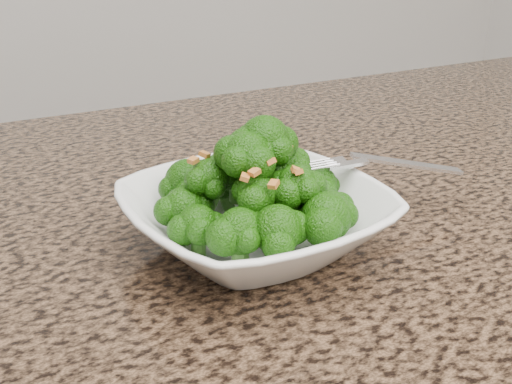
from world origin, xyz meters
TOP-DOWN VIEW (x-y plane):
  - granite_counter at (0.00, 0.30)m, footprint 1.64×1.04m
  - bowl at (-0.02, 0.35)m, footprint 0.22×0.22m
  - broccoli_pile at (-0.02, 0.35)m, footprint 0.18×0.18m
  - garlic_topping at (-0.02, 0.35)m, footprint 0.11×0.11m
  - fork at (0.08, 0.36)m, footprint 0.18×0.08m

SIDE VIEW (x-z plane):
  - granite_counter at x=0.00m, z-range 0.87..0.90m
  - bowl at x=-0.02m, z-range 0.90..0.95m
  - fork at x=0.08m, z-range 0.95..0.96m
  - broccoli_pile at x=-0.02m, z-range 0.95..1.02m
  - garlic_topping at x=-0.02m, z-range 1.02..1.03m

